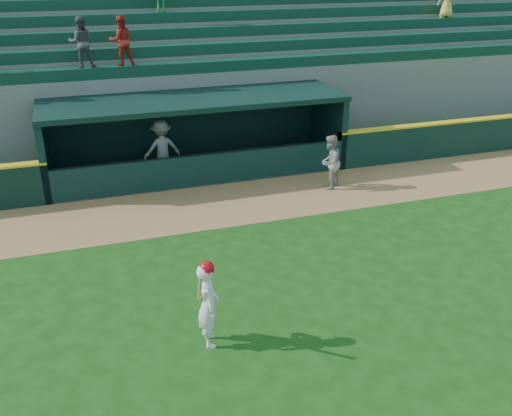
{
  "coord_description": "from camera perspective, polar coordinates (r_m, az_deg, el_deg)",
  "views": [
    {
      "loc": [
        -3.67,
        -9.51,
        6.52
      ],
      "look_at": [
        0.0,
        1.6,
        1.3
      ],
      "focal_mm": 40.0,
      "sensor_mm": 36.0,
      "label": 1
    }
  ],
  "objects": [
    {
      "name": "dugout_player_front",
      "position": [
        17.23,
        7.4,
        4.56
      ],
      "size": [
        1.02,
        1.0,
        1.66
      ],
      "primitive_type": "imported",
      "rotation": [
        0.0,
        0.0,
        3.86
      ],
      "color": "gray",
      "rests_on": "ground"
    },
    {
      "name": "dugout_player_inside",
      "position": [
        18.42,
        -9.39,
        5.95
      ],
      "size": [
        1.21,
        0.77,
        1.79
      ],
      "primitive_type": "imported",
      "rotation": [
        0.0,
        0.0,
        3.24
      ],
      "color": "#ADADA7",
      "rests_on": "ground"
    },
    {
      "name": "ground",
      "position": [
        12.1,
        2.4,
        -8.59
      ],
      "size": [
        120.0,
        120.0,
        0.0
      ],
      "primitive_type": "plane",
      "color": "#164210",
      "rests_on": "ground"
    },
    {
      "name": "dugout",
      "position": [
        18.62,
        -6.25,
        7.82
      ],
      "size": [
        9.4,
        2.8,
        2.46
      ],
      "color": "slate",
      "rests_on": "ground"
    },
    {
      "name": "batter_at_plate",
      "position": [
        10.3,
        -4.82,
        -9.43
      ],
      "size": [
        0.47,
        0.8,
        1.71
      ],
      "color": "white",
      "rests_on": "ground"
    },
    {
      "name": "warning_track",
      "position": [
        16.23,
        -3.66,
        0.34
      ],
      "size": [
        40.0,
        3.0,
        0.01
      ],
      "primitive_type": "cube",
      "color": "#996A3D",
      "rests_on": "ground"
    },
    {
      "name": "stands",
      "position": [
        22.75,
        -8.99,
        13.33
      ],
      "size": [
        34.5,
        6.28,
        7.45
      ],
      "color": "slate",
      "rests_on": "ground"
    }
  ]
}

